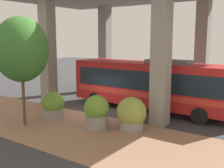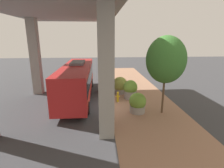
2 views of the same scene
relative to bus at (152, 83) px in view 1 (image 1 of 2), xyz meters
The scene contains 9 objects.
ground_plane 4.53m from the bus, 138.20° to the left, with size 80.00×80.00×0.00m, color #38383A.
sidewalk_strip 6.92m from the bus, 155.69° to the left, with size 6.00×40.00×0.02m.
overpass 6.05m from the bus, 71.17° to the left, with size 9.40×17.14×8.39m.
bus is the anchor object (origin of this frame).
fire_hydrant 4.40m from the bus, 157.95° to the left, with size 0.42×0.20×1.02m.
planter_front 5.35m from the bus, behind, with size 1.39×1.39×1.85m.
planter_middle 6.68m from the bus, 142.14° to the left, with size 1.36×1.36×1.64m.
planter_back 4.63m from the bus, 166.20° to the right, with size 1.61×1.61×1.82m.
street_tree_near 8.67m from the bus, 149.25° to the left, with size 2.96×2.96×6.06m.
Camera 1 is at (-13.68, -11.37, 4.88)m, focal length 45.00 mm.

